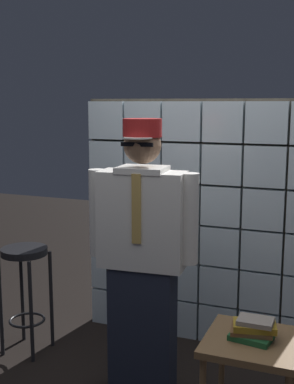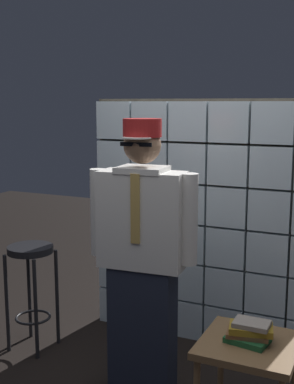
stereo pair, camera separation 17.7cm
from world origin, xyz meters
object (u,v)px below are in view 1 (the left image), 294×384
object	(u,v)px
standing_person	(142,255)
bar_stool	(25,275)
book_stack	(253,329)
side_table	(252,352)

from	to	relation	value
standing_person	bar_stool	size ratio (longest dim) A/B	2.19
bar_stool	book_stack	distance (m)	1.79
standing_person	bar_stool	distance (m)	1.09
side_table	standing_person	bearing A→B (deg)	166.21
standing_person	book_stack	size ratio (longest dim) A/B	6.54
standing_person	book_stack	distance (m)	0.80
side_table	book_stack	xyz separation A→B (m)	(-0.00, 0.00, 0.13)
standing_person	bar_stool	bearing A→B (deg)	164.37
bar_stool	side_table	size ratio (longest dim) A/B	1.40
side_table	bar_stool	bearing A→B (deg)	167.97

